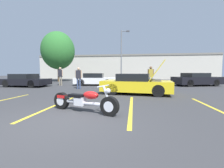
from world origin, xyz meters
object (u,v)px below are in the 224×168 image
at_px(motorcycle, 84,101).
at_px(parked_car_right_row, 196,79).
at_px(parked_car_left_row, 26,80).
at_px(light_pole, 122,53).
at_px(parked_car_mid_row, 95,79).
at_px(spectator_by_show_car, 60,75).
at_px(spectator_near_motorcycle, 79,76).
at_px(tree_background, 58,51).
at_px(show_car_hood_open, 136,84).
at_px(spectator_midground, 151,75).

relative_size(motorcycle, parked_car_right_row, 0.53).
bearing_deg(parked_car_left_row, motorcycle, -40.27).
xyz_separation_m(light_pole, parked_car_mid_row, (-2.12, -6.94, -3.36)).
distance_m(light_pole, parked_car_mid_row, 8.00).
relative_size(parked_car_right_row, spectator_by_show_car, 2.63).
bearing_deg(spectator_near_motorcycle, tree_background, 126.23).
xyz_separation_m(parked_car_left_row, spectator_near_motorcycle, (5.42, -1.07, 0.45)).
distance_m(parked_car_mid_row, parked_car_right_row, 9.78).
height_order(motorcycle, show_car_hood_open, show_car_hood_open).
xyz_separation_m(parked_car_mid_row, parked_car_right_row, (9.74, 0.84, 0.03)).
bearing_deg(parked_car_right_row, tree_background, 149.31).
bearing_deg(spectator_near_motorcycle, light_pole, 75.92).
relative_size(tree_background, parked_car_mid_row, 1.57).
distance_m(light_pole, tree_background, 8.72).
xyz_separation_m(parked_car_mid_row, parked_car_left_row, (-5.88, -2.26, -0.02)).
bearing_deg(show_car_hood_open, motorcycle, -104.59).
distance_m(tree_background, parked_car_right_row, 16.85).
distance_m(spectator_by_show_car, spectator_midground, 8.54).
distance_m(parked_car_left_row, spectator_by_show_car, 3.03).
relative_size(show_car_hood_open, parked_car_left_row, 1.06).
distance_m(parked_car_mid_row, spectator_by_show_car, 3.41).
bearing_deg(motorcycle, spectator_midground, 88.14).
distance_m(parked_car_left_row, spectator_midground, 11.19).
bearing_deg(light_pole, parked_car_left_row, -131.00).
relative_size(parked_car_mid_row, spectator_by_show_car, 2.38).
bearing_deg(tree_background, show_car_hood_open, -43.95).
height_order(motorcycle, parked_car_right_row, parked_car_right_row).
relative_size(motorcycle, parked_car_left_row, 0.61).
bearing_deg(light_pole, tree_background, -164.66).
xyz_separation_m(parked_car_mid_row, spectator_near_motorcycle, (-0.46, -3.33, 0.43)).
relative_size(spectator_near_motorcycle, spectator_by_show_car, 0.95).
relative_size(light_pole, parked_car_left_row, 1.73).
bearing_deg(spectator_near_motorcycle, parked_car_mid_row, 82.17).
distance_m(show_car_hood_open, spectator_midground, 4.29).
bearing_deg(show_car_hood_open, light_pole, 106.42).
bearing_deg(parked_car_right_row, spectator_near_motorcycle, -175.16).
bearing_deg(tree_background, parked_car_left_row, -86.59).
xyz_separation_m(motorcycle, show_car_hood_open, (1.84, 4.46, 0.23)).
relative_size(parked_car_mid_row, parked_car_left_row, 1.03).
xyz_separation_m(spectator_near_motorcycle, spectator_midground, (5.71, 2.14, 0.09)).
bearing_deg(parked_car_mid_row, show_car_hood_open, -59.07).
relative_size(motorcycle, spectator_by_show_car, 1.41).
height_order(parked_car_right_row, spectator_midground, spectator_midground).
height_order(tree_background, spectator_by_show_car, tree_background).
xyz_separation_m(parked_car_mid_row, spectator_midground, (5.25, -1.19, 0.51)).
bearing_deg(parked_car_right_row, parked_car_mid_row, 167.54).
xyz_separation_m(light_pole, spectator_near_motorcycle, (-2.57, -10.27, -2.93)).
relative_size(tree_background, spectator_midground, 3.69).
xyz_separation_m(motorcycle, spectator_by_show_car, (-5.41, 8.92, 0.69)).
relative_size(parked_car_right_row, spectator_midground, 2.58).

